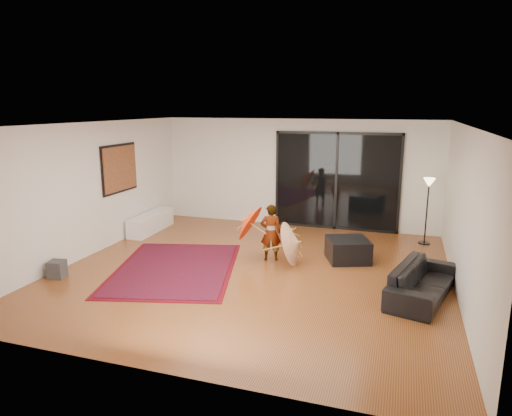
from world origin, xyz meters
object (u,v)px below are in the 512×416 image
at_px(media_console, 151,222).
at_px(ottoman, 348,250).
at_px(child, 271,232).
at_px(sofa, 422,281).

xyz_separation_m(media_console, ottoman, (4.85, -0.70, 0.00)).
bearing_deg(child, sofa, 142.42).
xyz_separation_m(sofa, child, (-2.82, 1.00, 0.30)).
relative_size(media_console, child, 1.41).
bearing_deg(sofa, child, 85.80).
bearing_deg(media_console, child, -19.72).
distance_m(ottoman, child, 1.57).
bearing_deg(sofa, ottoman, 58.46).
height_order(media_console, child, child).
distance_m(media_console, child, 3.58).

